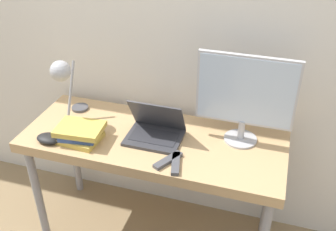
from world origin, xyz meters
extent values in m
cube|color=silver|center=(0.00, 0.64, 1.30)|extent=(8.00, 0.05, 2.60)
cube|color=tan|center=(0.00, 0.29, 0.73)|extent=(1.47, 0.58, 0.06)
cylinder|color=gray|center=(-0.68, 0.06, 0.35)|extent=(0.05, 0.05, 0.70)
cylinder|color=gray|center=(-0.68, 0.52, 0.35)|extent=(0.05, 0.05, 0.70)
cylinder|color=gray|center=(0.68, 0.52, 0.35)|extent=(0.05, 0.05, 0.70)
cube|color=#38383D|center=(0.01, 0.27, 0.77)|extent=(0.31, 0.23, 0.02)
cube|color=#2D2D33|center=(0.01, 0.27, 0.78)|extent=(0.26, 0.14, 0.00)
cube|color=#38383D|center=(0.01, 0.33, 0.88)|extent=(0.31, 0.12, 0.21)
cube|color=navy|center=(0.01, 0.33, 0.88)|extent=(0.27, 0.10, 0.18)
cylinder|color=#B7B7BC|center=(0.47, 0.41, 0.77)|extent=(0.18, 0.18, 0.01)
cylinder|color=#B7B7BC|center=(0.47, 0.41, 0.83)|extent=(0.04, 0.04, 0.11)
cube|color=#B7B7BC|center=(0.47, 0.42, 1.07)|extent=(0.52, 0.02, 0.39)
cube|color=silver|center=(0.47, 0.40, 1.07)|extent=(0.49, 0.00, 0.37)
cylinder|color=#4C4C51|center=(-0.54, 0.45, 0.77)|extent=(0.10, 0.10, 0.02)
cylinder|color=#99999E|center=(-0.54, 0.37, 0.94)|extent=(0.02, 0.16, 0.32)
sphere|color=#B2B2B7|center=(-0.54, 0.30, 1.09)|extent=(0.12, 0.12, 0.12)
cube|color=gold|center=(-0.37, 0.14, 0.78)|extent=(0.23, 0.19, 0.03)
cube|color=#334C8C|center=(-0.37, 0.15, 0.81)|extent=(0.22, 0.20, 0.03)
cube|color=gold|center=(-0.37, 0.15, 0.84)|extent=(0.26, 0.20, 0.03)
cube|color=#4C4C51|center=(0.19, 0.09, 0.77)|extent=(0.08, 0.18, 0.02)
cube|color=#4C4C51|center=(0.15, 0.11, 0.77)|extent=(0.12, 0.17, 0.02)
ellipsoid|color=black|center=(-0.53, 0.08, 0.78)|extent=(0.15, 0.10, 0.04)
camera|label=1|loc=(0.62, -1.40, 2.03)|focal=42.00mm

